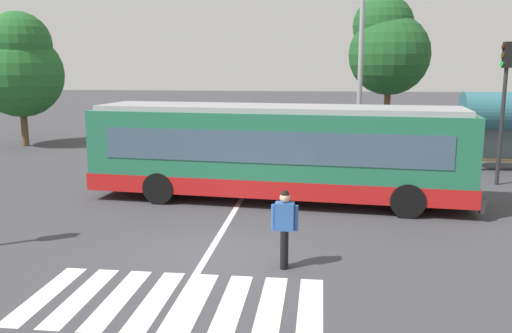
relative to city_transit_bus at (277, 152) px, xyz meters
name	(u,v)px	position (x,y,z in m)	size (l,w,h in m)	color
ground_plane	(220,253)	(-0.91, -5.06, -1.59)	(160.00, 160.00, 0.00)	#3D3D42
city_transit_bus	(277,152)	(0.00, 0.00, 0.00)	(12.25, 3.64, 3.06)	black
pedestrian_crossing_street	(285,224)	(0.65, -5.82, -0.62)	(0.58, 0.32, 1.72)	black
parked_car_charcoal	(229,137)	(-3.22, 9.52, -0.82)	(2.03, 4.58, 1.35)	black
parked_car_champagne	(279,139)	(-0.63, 9.01, -0.82)	(1.93, 4.53, 1.35)	black
parked_car_silver	(333,140)	(1.99, 9.09, -0.82)	(1.90, 4.51, 1.35)	black
parked_car_black	(390,142)	(4.60, 8.75, -0.82)	(2.18, 4.63, 1.35)	black
traffic_light_far_corner	(504,91)	(7.82, 3.32, 1.82)	(0.33, 0.32, 5.12)	#28282B
bus_stop_shelter	(511,113)	(9.03, 6.11, 0.83)	(3.86, 1.54, 3.25)	#28282B
twin_arm_street_lamp	(362,31)	(2.91, 5.71, 4.06)	(4.72, 0.32, 9.18)	#939399
background_tree_left	(20,66)	(-14.49, 10.22, 2.69)	(4.49, 4.49, 7.08)	brown
background_tree_right	(388,46)	(5.01, 14.89, 3.79)	(4.57, 4.57, 8.22)	brown
crosswalk_painted_stripes	(174,301)	(-1.26, -7.77, -1.58)	(5.49, 2.68, 0.01)	silver
lane_center_line	(225,227)	(-1.16, -3.06, -1.59)	(0.16, 24.00, 0.01)	silver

